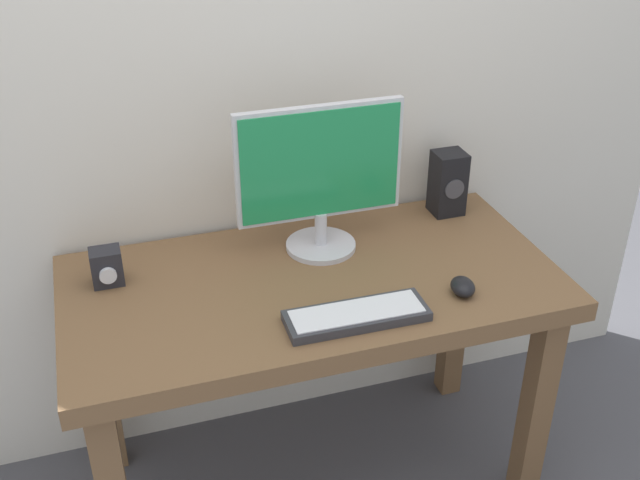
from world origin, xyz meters
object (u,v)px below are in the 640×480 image
object	(u,v)px
monitor	(320,175)
mouse	(463,287)
keyboard_primary	(357,315)
desk	(313,311)
speaker_right	(448,183)
audio_controller	(107,267)

from	to	relation	value
monitor	mouse	bearing A→B (deg)	-50.82
mouse	keyboard_primary	bearing A→B (deg)	-164.04
desk	speaker_right	bearing A→B (deg)	25.32
monitor	speaker_right	distance (m)	0.48
monitor	keyboard_primary	bearing A→B (deg)	-93.60
audio_controller	mouse	bearing A→B (deg)	-20.72
speaker_right	audio_controller	size ratio (longest dim) A/B	1.98
desk	monitor	xyz separation A→B (m)	(0.07, 0.16, 0.35)
desk	audio_controller	bearing A→B (deg)	164.73
keyboard_primary	audio_controller	world-z (taller)	audio_controller
keyboard_primary	audio_controller	xyz separation A→B (m)	(-0.59, 0.37, 0.04)
desk	keyboard_primary	world-z (taller)	keyboard_primary
speaker_right	audio_controller	bearing A→B (deg)	-174.57
monitor	keyboard_primary	size ratio (longest dim) A/B	1.31
desk	monitor	world-z (taller)	monitor
mouse	audio_controller	distance (m)	0.97
monitor	speaker_right	bearing A→B (deg)	11.00
desk	keyboard_primary	distance (m)	0.26
audio_controller	keyboard_primary	bearing A→B (deg)	-32.07
desk	keyboard_primary	size ratio (longest dim) A/B	3.71
keyboard_primary	speaker_right	xyz separation A→B (m)	(0.48, 0.47, 0.09)
desk	monitor	distance (m)	0.39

